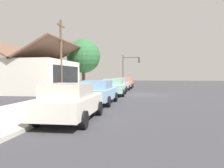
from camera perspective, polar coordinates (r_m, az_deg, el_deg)
The scene contains 12 objects.
ground_plane at distance 22.90m, azimuth 7.58°, elevation -2.63°, with size 120.00×120.00×0.00m, color #38383D.
sidewalk_curb at distance 23.71m, azimuth -6.09°, elevation -2.27°, with size 60.00×4.20×0.16m, color beige.
car_ivory at distance 9.82m, azimuth -10.20°, elevation -4.33°, with size 4.65×2.13×1.59m.
car_skyblue at distance 15.36m, azimuth -3.33°, elevation -1.94°, with size 4.74×2.06×1.59m.
car_seafoam at distance 21.82m, azimuth 0.52°, elevation -0.70°, with size 4.92×2.26×1.59m.
car_silver at distance 27.66m, azimuth 2.00°, elevation -0.09°, with size 4.49×2.13×1.59m.
car_coral at distance 33.87m, azimuth 3.50°, elevation 0.33°, with size 4.73×2.01×1.59m.
storefront_building at distance 27.08m, azimuth -18.60°, elevation 2.06°, with size 9.77×7.86×5.65m.
shade_tree at distance 32.25m, azimuth -7.07°, elevation 6.83°, with size 4.64×4.64×6.87m.
traffic_light_main at distance 37.68m, azimuth 4.34°, elevation 4.59°, with size 0.37×2.79×5.20m.
utility_pole_wooden at distance 24.06m, azimuth -12.48°, elevation 6.93°, with size 1.80×0.24×7.50m.
fire_hydrant_red at distance 29.02m, azimuth -0.42°, elevation -0.61°, with size 0.22×0.22×0.71m.
Camera 1 is at (-22.81, -0.61, 1.93)m, focal length 36.99 mm.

